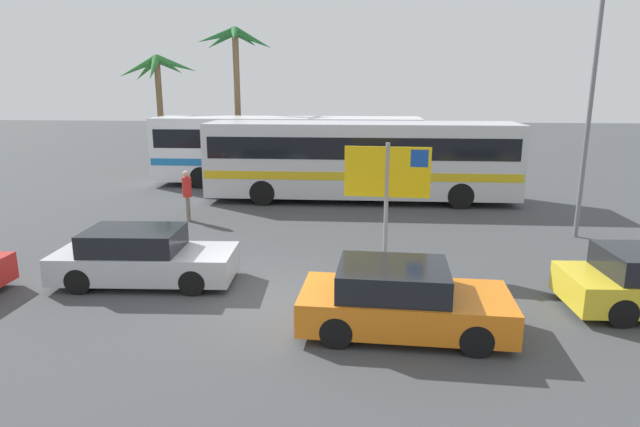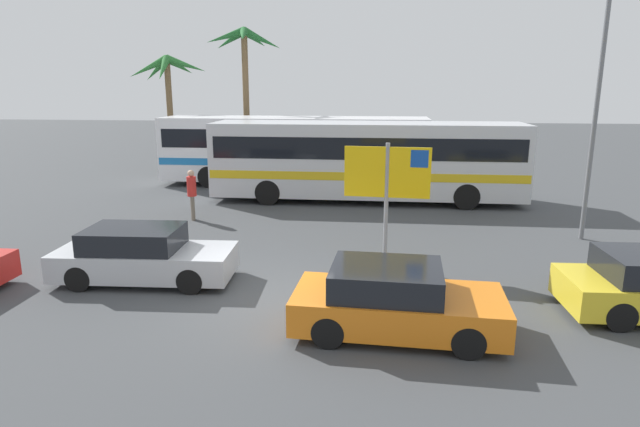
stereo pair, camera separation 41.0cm
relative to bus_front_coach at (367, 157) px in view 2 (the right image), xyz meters
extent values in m
plane|color=#424447|center=(-1.78, -10.61, -1.79)|extent=(120.00, 120.00, 0.00)
cube|color=silver|center=(0.00, 0.00, -0.06)|extent=(12.39, 2.69, 2.90)
cube|color=black|center=(0.00, 0.00, 0.49)|extent=(11.89, 2.72, 0.84)
cube|color=gold|center=(0.00, 0.00, -0.57)|extent=(12.26, 2.72, 0.32)
cylinder|color=black|center=(3.84, 1.22, -1.29)|extent=(1.00, 0.28, 1.00)
cylinder|color=black|center=(3.84, -1.22, -1.29)|extent=(1.00, 0.28, 1.00)
cylinder|color=black|center=(-3.84, 1.22, -1.29)|extent=(1.00, 0.28, 1.00)
cylinder|color=black|center=(-3.84, -1.22, -1.29)|extent=(1.00, 0.28, 1.00)
cube|color=white|center=(-3.47, 3.35, -0.06)|extent=(12.39, 2.69, 2.90)
cube|color=black|center=(-3.47, 3.35, 0.49)|extent=(11.89, 2.72, 0.84)
cube|color=#1E70B7|center=(-3.47, 3.35, -0.57)|extent=(12.26, 2.72, 0.32)
cylinder|color=black|center=(0.37, 4.57, -1.29)|extent=(1.00, 0.28, 1.00)
cylinder|color=black|center=(0.37, 2.13, -1.29)|extent=(1.00, 0.28, 1.00)
cylinder|color=black|center=(-7.31, 4.57, -1.29)|extent=(1.00, 0.28, 1.00)
cylinder|color=black|center=(-7.31, 2.13, -1.29)|extent=(1.00, 0.28, 1.00)
cylinder|color=gray|center=(0.70, -7.98, -0.19)|extent=(0.11, 0.11, 3.20)
cube|color=yellow|center=(0.70, -7.98, 0.66)|extent=(2.20, 0.25, 1.30)
cube|color=#1447A8|center=(1.50, -8.04, 1.03)|extent=(0.44, 0.11, 0.44)
cube|color=orange|center=(0.91, -12.06, -1.30)|extent=(4.03, 2.00, 0.64)
cube|color=black|center=(0.67, -12.05, -0.72)|extent=(2.13, 1.76, 0.52)
cylinder|color=black|center=(2.17, -11.29, -1.49)|extent=(0.61, 0.19, 0.60)
cylinder|color=black|center=(2.09, -12.95, -1.49)|extent=(0.61, 0.19, 0.60)
cylinder|color=black|center=(-0.27, -11.17, -1.49)|extent=(0.61, 0.19, 0.60)
cylinder|color=black|center=(-0.35, -12.82, -1.49)|extent=(0.61, 0.19, 0.60)
cube|color=#B7BABF|center=(-5.03, -9.90, -1.30)|extent=(4.27, 1.86, 0.64)
cube|color=black|center=(-5.28, -9.91, -0.72)|extent=(2.25, 1.63, 0.52)
cylinder|color=black|center=(-3.77, -9.08, -1.49)|extent=(0.61, 0.19, 0.60)
cylinder|color=black|center=(-3.70, -10.60, -1.49)|extent=(0.61, 0.19, 0.60)
cylinder|color=black|center=(-6.37, -9.20, -1.49)|extent=(0.61, 0.19, 0.60)
cylinder|color=black|center=(-6.30, -10.72, -1.49)|extent=(0.61, 0.19, 0.60)
cylinder|color=black|center=(5.09, -9.94, -1.49)|extent=(0.61, 0.18, 0.60)
cylinder|color=black|center=(5.15, -11.54, -1.49)|extent=(0.61, 0.18, 0.60)
cylinder|color=#706656|center=(-6.00, -3.84, -1.36)|extent=(0.13, 0.13, 0.86)
cylinder|color=#706656|center=(-5.93, -4.01, -1.36)|extent=(0.13, 0.13, 0.86)
cylinder|color=red|center=(-5.96, -3.92, -0.59)|extent=(0.32, 0.32, 0.68)
sphere|color=tan|center=(-5.96, -3.92, -0.13)|extent=(0.23, 0.23, 0.23)
cylinder|color=slate|center=(6.75, -4.95, 1.81)|extent=(0.14, 0.14, 7.20)
cylinder|color=brown|center=(-10.70, 6.46, 1.11)|extent=(0.32, 0.32, 5.79)
cone|color=#2D7533|center=(-9.69, 6.55, 3.88)|extent=(2.19, 0.61, 1.06)
cone|color=#2D7533|center=(-10.36, 7.41, 3.85)|extent=(1.15, 2.18, 1.12)
cone|color=#2D7533|center=(-11.49, 6.94, 3.66)|extent=(1.99, 1.44, 1.46)
cone|color=#2D7533|center=(-11.52, 5.98, 3.73)|extent=(2.04, 1.45, 1.34)
cone|color=#2D7533|center=(-10.56, 5.56, 3.66)|extent=(0.74, 2.10, 1.46)
cylinder|color=brown|center=(-6.48, 6.34, 1.77)|extent=(0.32, 0.32, 7.11)
cone|color=#23662D|center=(-5.56, 6.41, 5.10)|extent=(2.05, 0.60, 1.25)
cone|color=#23662D|center=(-6.14, 7.24, 5.22)|extent=(1.14, 2.08, 1.04)
cone|color=#23662D|center=(-7.32, 6.74, 5.13)|extent=(2.02, 1.28, 1.20)
cone|color=#23662D|center=(-7.33, 5.88, 5.22)|extent=(2.02, 1.36, 1.04)
cone|color=#23662D|center=(-6.29, 5.39, 5.25)|extent=(0.83, 2.11, 0.98)
camera|label=1|loc=(0.05, -21.61, 2.81)|focal=29.96mm
camera|label=2|loc=(0.46, -21.57, 2.81)|focal=29.96mm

